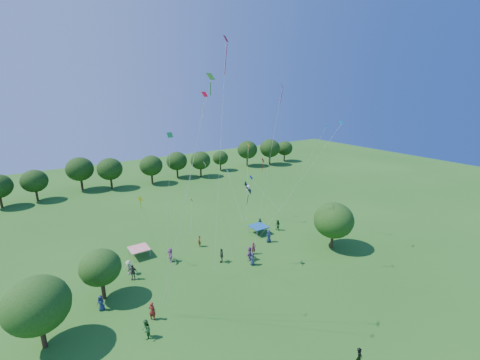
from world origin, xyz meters
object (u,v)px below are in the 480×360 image
object	(u,v)px
near_tree_west	(37,305)
red_high_kite	(224,81)
tent_red_stripe	(139,248)
tent_blue	(259,226)
near_tree_north	(100,267)
near_tree_east	(334,220)
man_in_black	(359,358)
pirate_kite	(249,188)

from	to	relation	value
near_tree_west	red_high_kite	size ratio (longest dim) A/B	0.26
near_tree_west	tent_red_stripe	size ratio (longest dim) A/B	2.72
tent_blue	red_high_kite	world-z (taller)	red_high_kite
near_tree_west	near_tree_north	distance (m)	6.41
near_tree_north	red_high_kite	size ratio (longest dim) A/B	0.22
near_tree_north	tent_red_stripe	world-z (taller)	near_tree_north
tent_blue	red_high_kite	bearing A→B (deg)	-156.24
near_tree_east	tent_red_stripe	size ratio (longest dim) A/B	2.72
near_tree_north	man_in_black	world-z (taller)	near_tree_north
near_tree_west	red_high_kite	bearing A→B (deg)	11.89
man_in_black	pirate_kite	size ratio (longest dim) A/B	0.20
red_high_kite	tent_red_stripe	bearing A→B (deg)	145.00
near_tree_north	near_tree_east	world-z (taller)	near_tree_east
near_tree_north	tent_red_stripe	xyz separation A→B (m)	(5.26, 6.21, -2.33)
tent_red_stripe	red_high_kite	xyz separation A→B (m)	(8.56, -6.00, 19.11)
man_in_black	red_high_kite	size ratio (longest dim) A/B	0.07
near_tree_north	tent_blue	xyz separation A→B (m)	(21.01, 3.38, -2.33)
man_in_black	red_high_kite	distance (m)	26.92
near_tree_west	near_tree_north	xyz separation A→B (m)	(5.15, 3.78, -0.45)
near_tree_east	near_tree_west	bearing A→B (deg)	177.51
near_tree_west	pirate_kite	world-z (taller)	pirate_kite
man_in_black	pirate_kite	distance (m)	18.04
near_tree_west	red_high_kite	world-z (taller)	red_high_kite
tent_red_stripe	man_in_black	xyz separation A→B (m)	(8.32, -24.78, -0.19)
near_tree_north	tent_blue	distance (m)	21.41
red_high_kite	near_tree_east	bearing A→B (deg)	-23.48
tent_red_stripe	pirate_kite	distance (m)	15.50
red_high_kite	tent_blue	bearing A→B (deg)	23.76
near_tree_west	tent_red_stripe	world-z (taller)	near_tree_west
near_tree_east	man_in_black	size ratio (longest dim) A/B	3.51
near_tree_east	near_tree_north	bearing A→B (deg)	168.87
near_tree_west	tent_blue	world-z (taller)	near_tree_west
near_tree_north	pirate_kite	xyz separation A→B (m)	(15.00, -2.65, 5.84)
near_tree_north	pirate_kite	size ratio (longest dim) A/B	0.60
near_tree_north	near_tree_east	distance (m)	26.67
near_tree_east	man_in_black	bearing A→B (deg)	-133.17
near_tree_north	red_high_kite	distance (m)	21.74
tent_red_stripe	man_in_black	distance (m)	26.14
near_tree_west	man_in_black	xyz separation A→B (m)	(18.73, -14.78, -2.97)
near_tree_east	tent_blue	world-z (taller)	near_tree_east
tent_blue	pirate_kite	world-z (taller)	pirate_kite
tent_blue	man_in_black	distance (m)	23.17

